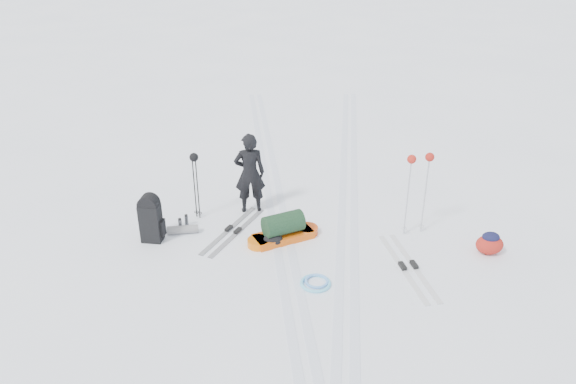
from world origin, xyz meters
name	(u,v)px	position (x,y,z in m)	size (l,w,h in m)	color
ground	(284,246)	(0.00, 0.00, 0.00)	(200.00, 200.00, 0.00)	white
snow_hill_backdrop	(570,305)	(62.69, 84.02, -69.02)	(359.50, 192.00, 162.45)	silver
ski_tracks	(315,221)	(0.61, 0.88, 0.00)	(3.38, 17.97, 0.01)	silver
skier	(250,173)	(-0.60, 1.33, 0.80)	(0.58, 0.38, 1.60)	black
pulk_sled	(283,230)	(0.00, 0.23, 0.20)	(1.39, 0.91, 0.52)	#CF500C
expedition_rucksack	(155,219)	(-2.24, 0.32, 0.42)	(0.98, 0.48, 0.90)	black
ski_poles_black	(194,165)	(-1.59, 1.11, 1.08)	(0.17, 0.16, 1.32)	black
ski_poles_silver	(420,168)	(2.35, 0.38, 1.30)	(0.49, 0.24, 1.55)	#B6B8BE
touring_skis_grey	(233,231)	(-0.90, 0.54, 0.02)	(1.11, 1.78, 0.07)	#92949A
touring_skis_white	(408,267)	(2.02, -0.72, 0.02)	(0.62, 2.03, 0.07)	silver
rope_coil	(316,282)	(0.47, -1.12, 0.03)	(0.51, 0.51, 0.06)	#62CBEF
small_daypack	(490,243)	(3.49, -0.34, 0.19)	(0.52, 0.43, 0.40)	maroon
thermos_pair	(183,223)	(-1.82, 0.68, 0.12)	(0.17, 0.26, 0.26)	#5C5E64
stuff_sack	(273,240)	(-0.18, 0.05, 0.11)	(0.40, 0.34, 0.22)	black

